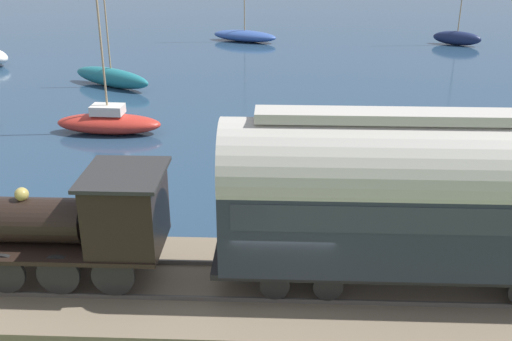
{
  "coord_description": "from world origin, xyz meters",
  "views": [
    {
      "loc": [
        -13.61,
        0.12,
        9.58
      ],
      "look_at": [
        4.57,
        0.87,
        1.98
      ],
      "focal_mm": 42.0,
      "sensor_mm": 36.0,
      "label": 1
    }
  ],
  "objects_px": {
    "sailboat_red": "(109,122)",
    "rowboat_mid_harbor": "(300,174)",
    "steam_locomotive": "(82,219)",
    "sailboat_blue": "(245,35)",
    "sailboat_navy": "(457,37)",
    "sailboat_teal": "(111,77)",
    "rowboat_far_out": "(423,168)",
    "passenger_coach": "(427,194)",
    "rowboat_off_pier": "(391,141)",
    "rowboat_near_shore": "(128,184)"
  },
  "relations": [
    {
      "from": "sailboat_teal",
      "to": "rowboat_off_pier",
      "type": "xyz_separation_m",
      "value": [
        -9.97,
        -15.66,
        -0.4
      ]
    },
    {
      "from": "sailboat_teal",
      "to": "rowboat_off_pier",
      "type": "relative_size",
      "value": 2.32
    },
    {
      "from": "rowboat_near_shore",
      "to": "rowboat_mid_harbor",
      "type": "bearing_deg",
      "value": -78.44
    },
    {
      "from": "passenger_coach",
      "to": "rowboat_off_pier",
      "type": "bearing_deg",
      "value": -6.58
    },
    {
      "from": "steam_locomotive",
      "to": "sailboat_blue",
      "type": "xyz_separation_m",
      "value": [
        37.98,
        -2.01,
        -1.87
      ]
    },
    {
      "from": "passenger_coach",
      "to": "sailboat_navy",
      "type": "height_order",
      "value": "sailboat_navy"
    },
    {
      "from": "sailboat_navy",
      "to": "rowboat_mid_harbor",
      "type": "distance_m",
      "value": 31.9
    },
    {
      "from": "sailboat_red",
      "to": "rowboat_mid_harbor",
      "type": "distance_m",
      "value": 10.56
    },
    {
      "from": "rowboat_near_shore",
      "to": "rowboat_off_pier",
      "type": "bearing_deg",
      "value": -63.16
    },
    {
      "from": "passenger_coach",
      "to": "rowboat_near_shore",
      "type": "xyz_separation_m",
      "value": [
        7.09,
        9.51,
        -3.04
      ]
    },
    {
      "from": "rowboat_near_shore",
      "to": "sailboat_navy",
      "type": "bearing_deg",
      "value": -33.62
    },
    {
      "from": "sailboat_teal",
      "to": "rowboat_mid_harbor",
      "type": "bearing_deg",
      "value": -110.65
    },
    {
      "from": "rowboat_far_out",
      "to": "rowboat_mid_harbor",
      "type": "distance_m",
      "value": 5.18
    },
    {
      "from": "sailboat_red",
      "to": "rowboat_far_out",
      "type": "distance_m",
      "value": 14.91
    },
    {
      "from": "sailboat_red",
      "to": "rowboat_near_shore",
      "type": "relative_size",
      "value": 3.85
    },
    {
      "from": "sailboat_navy",
      "to": "rowboat_off_pier",
      "type": "height_order",
      "value": "sailboat_navy"
    },
    {
      "from": "rowboat_far_out",
      "to": "sailboat_teal",
      "type": "bearing_deg",
      "value": 47.31
    },
    {
      "from": "rowboat_near_shore",
      "to": "steam_locomotive",
      "type": "bearing_deg",
      "value": -173.86
    },
    {
      "from": "sailboat_navy",
      "to": "sailboat_blue",
      "type": "height_order",
      "value": "sailboat_blue"
    },
    {
      "from": "steam_locomotive",
      "to": "sailboat_red",
      "type": "relative_size",
      "value": 0.77
    },
    {
      "from": "rowboat_far_out",
      "to": "sailboat_blue",
      "type": "bearing_deg",
      "value": 13.47
    },
    {
      "from": "sailboat_navy",
      "to": "rowboat_off_pier",
      "type": "relative_size",
      "value": 3.47
    },
    {
      "from": "steam_locomotive",
      "to": "passenger_coach",
      "type": "xyz_separation_m",
      "value": [
        0.0,
        -8.83,
        0.87
      ]
    },
    {
      "from": "sailboat_teal",
      "to": "rowboat_far_out",
      "type": "xyz_separation_m",
      "value": [
        -13.15,
        -16.46,
        -0.41
      ]
    },
    {
      "from": "sailboat_teal",
      "to": "sailboat_navy",
      "type": "height_order",
      "value": "sailboat_navy"
    },
    {
      "from": "steam_locomotive",
      "to": "rowboat_mid_harbor",
      "type": "relative_size",
      "value": 2.99
    },
    {
      "from": "sailboat_blue",
      "to": "rowboat_near_shore",
      "type": "xyz_separation_m",
      "value": [
        -30.89,
        2.69,
        -0.3
      ]
    },
    {
      "from": "sailboat_navy",
      "to": "sailboat_blue",
      "type": "bearing_deg",
      "value": 112.76
    },
    {
      "from": "sailboat_blue",
      "to": "sailboat_red",
      "type": "bearing_deg",
      "value": -171.46
    },
    {
      "from": "rowboat_off_pier",
      "to": "sailboat_navy",
      "type": "bearing_deg",
      "value": -36.57
    },
    {
      "from": "steam_locomotive",
      "to": "rowboat_mid_harbor",
      "type": "bearing_deg",
      "value": -35.49
    },
    {
      "from": "sailboat_navy",
      "to": "sailboat_red",
      "type": "height_order",
      "value": "sailboat_navy"
    },
    {
      "from": "sailboat_navy",
      "to": "sailboat_blue",
      "type": "distance_m",
      "value": 17.8
    },
    {
      "from": "sailboat_red",
      "to": "sailboat_teal",
      "type": "bearing_deg",
      "value": 16.27
    },
    {
      "from": "rowboat_mid_harbor",
      "to": "rowboat_off_pier",
      "type": "xyz_separation_m",
      "value": [
        4.1,
        -4.3,
        -0.01
      ]
    },
    {
      "from": "steam_locomotive",
      "to": "sailboat_navy",
      "type": "height_order",
      "value": "sailboat_navy"
    },
    {
      "from": "rowboat_near_shore",
      "to": "rowboat_off_pier",
      "type": "distance_m",
      "value": 12.2
    },
    {
      "from": "rowboat_off_pier",
      "to": "steam_locomotive",
      "type": "bearing_deg",
      "value": 125.1
    },
    {
      "from": "steam_locomotive",
      "to": "passenger_coach",
      "type": "relative_size",
      "value": 0.53
    },
    {
      "from": "sailboat_red",
      "to": "rowboat_far_out",
      "type": "height_order",
      "value": "sailboat_red"
    },
    {
      "from": "passenger_coach",
      "to": "rowboat_off_pier",
      "type": "xyz_separation_m",
      "value": [
        12.48,
        -1.44,
        -3.06
      ]
    },
    {
      "from": "sailboat_blue",
      "to": "passenger_coach",
      "type": "bearing_deg",
      "value": -149.25
    },
    {
      "from": "rowboat_off_pier",
      "to": "rowboat_near_shore",
      "type": "bearing_deg",
      "value": 100.73
    },
    {
      "from": "passenger_coach",
      "to": "rowboat_far_out",
      "type": "bearing_deg",
      "value": -13.58
    },
    {
      "from": "passenger_coach",
      "to": "rowboat_far_out",
      "type": "relative_size",
      "value": 4.18
    },
    {
      "from": "sailboat_navy",
      "to": "sailboat_blue",
      "type": "xyz_separation_m",
      "value": [
        0.85,
        17.78,
        -0.13
      ]
    },
    {
      "from": "sailboat_blue",
      "to": "sailboat_red",
      "type": "relative_size",
      "value": 1.24
    },
    {
      "from": "sailboat_blue",
      "to": "rowboat_mid_harbor",
      "type": "xyz_separation_m",
      "value": [
        -29.61,
        -3.96,
        -0.3
      ]
    },
    {
      "from": "passenger_coach",
      "to": "rowboat_off_pier",
      "type": "height_order",
      "value": "passenger_coach"
    },
    {
      "from": "sailboat_navy",
      "to": "rowboat_far_out",
      "type": "height_order",
      "value": "sailboat_navy"
    }
  ]
}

